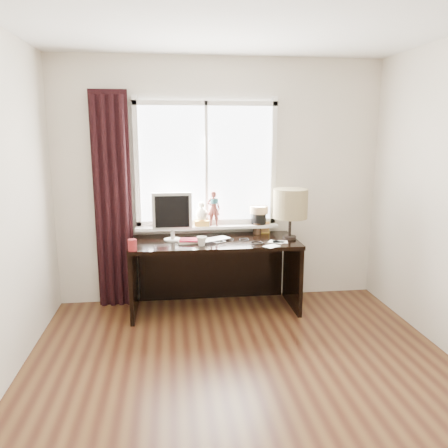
{
  "coord_description": "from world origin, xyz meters",
  "views": [
    {
      "loc": [
        -0.53,
        -2.67,
        1.83
      ],
      "look_at": [
        -0.05,
        1.25,
        1.0
      ],
      "focal_mm": 35.0,
      "sensor_mm": 36.0,
      "label": 1
    }
  ],
  "objects": [
    {
      "name": "table_lamp",
      "position": [
        0.68,
        1.61,
        1.11
      ],
      "size": [
        0.35,
        0.35,
        0.52
      ],
      "color": "black",
      "rests_on": "desk"
    },
    {
      "name": "wall_back",
      "position": [
        0.0,
        2.0,
        1.3
      ],
      "size": [
        3.5,
        0.0,
        2.6
      ],
      "primitive_type": "cube",
      "rotation": [
        1.57,
        0.0,
        0.0
      ],
      "color": "beige",
      "rests_on": "ground"
    },
    {
      "name": "desk",
      "position": [
        -0.1,
        1.73,
        0.51
      ],
      "size": [
        1.7,
        0.7,
        0.75
      ],
      "color": "black",
      "rests_on": "floor"
    },
    {
      "name": "mug",
      "position": [
        -0.25,
        1.43,
        0.8
      ],
      "size": [
        0.13,
        0.13,
        0.1
      ],
      "primitive_type": "imported",
      "rotation": [
        0.0,
        0.0,
        1.03
      ],
      "color": "white",
      "rests_on": "desk"
    },
    {
      "name": "monitor",
      "position": [
        -0.52,
        1.69,
        1.03
      ],
      "size": [
        0.4,
        0.18,
        0.49
      ],
      "color": "beige",
      "rests_on": "desk"
    },
    {
      "name": "icon_frame",
      "position": [
        0.48,
        1.88,
        0.81
      ],
      "size": [
        0.1,
        0.03,
        0.13
      ],
      "color": "gold",
      "rests_on": "desk"
    },
    {
      "name": "desk_cables",
      "position": [
        0.21,
        1.56,
        0.75
      ],
      "size": [
        0.39,
        0.31,
        0.01
      ],
      "color": "black",
      "rests_on": "desk"
    },
    {
      "name": "floor",
      "position": [
        0.0,
        0.0,
        0.0
      ],
      "size": [
        3.5,
        4.0,
        0.0
      ],
      "primitive_type": "cube",
      "color": "brown",
      "rests_on": "ground"
    },
    {
      "name": "red_cup",
      "position": [
        -0.9,
        1.34,
        0.8
      ],
      "size": [
        0.08,
        0.08,
        0.11
      ],
      "primitive_type": "cylinder",
      "color": "maroon",
      "rests_on": "desk"
    },
    {
      "name": "curtain",
      "position": [
        -1.13,
        1.91,
        1.12
      ],
      "size": [
        0.38,
        0.09,
        2.25
      ],
      "color": "black",
      "rests_on": "floor"
    },
    {
      "name": "laptop",
      "position": [
        -0.12,
        1.59,
        0.76
      ],
      "size": [
        0.43,
        0.37,
        0.03
      ],
      "primitive_type": "imported",
      "rotation": [
        0.0,
        0.0,
        0.48
      ],
      "color": "silver",
      "rests_on": "desk"
    },
    {
      "name": "brush_holder",
      "position": [
        0.39,
        1.87,
        0.81
      ],
      "size": [
        0.09,
        0.09,
        0.25
      ],
      "color": "black",
      "rests_on": "desk"
    },
    {
      "name": "loose_papers",
      "position": [
        0.49,
        1.43,
        0.75
      ],
      "size": [
        0.3,
        0.33,
        0.0
      ],
      "color": "white",
      "rests_on": "desk"
    },
    {
      "name": "notebook_stack",
      "position": [
        -0.36,
        1.59,
        0.77
      ],
      "size": [
        0.24,
        0.18,
        0.03
      ],
      "color": "beige",
      "rests_on": "desk"
    },
    {
      "name": "window",
      "position": [
        -0.13,
        1.95,
        1.31
      ],
      "size": [
        1.52,
        0.2,
        1.4
      ],
      "color": "white",
      "rests_on": "ground"
    }
  ]
}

